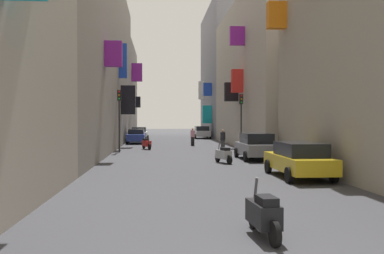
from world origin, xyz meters
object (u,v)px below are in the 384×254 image
parked_car_yellow (299,159)px  pedestrian_crossing (193,137)px  traffic_light_near_corner (241,112)px  scooter_black (264,214)px  pedestrian_near_left (223,140)px  traffic_light_far_corner (119,110)px  scooter_silver (224,154)px  parked_car_grey (256,146)px  parked_car_white (139,134)px  scooter_red (147,143)px  parked_car_silver (202,132)px  parked_car_blue (136,136)px

parked_car_yellow → pedestrian_crossing: size_ratio=2.65×
parked_car_yellow → traffic_light_near_corner: size_ratio=0.98×
scooter_black → pedestrian_near_left: bearing=82.7°
pedestrian_near_left → traffic_light_far_corner: traffic_light_far_corner is taller
scooter_silver → traffic_light_near_corner: 9.82m
parked_car_grey → parked_car_white: (-7.77, 21.92, -0.01)m
parked_car_grey → scooter_silver: (-2.20, -1.77, -0.34)m
parked_car_grey → scooter_black: parked_car_grey is taller
scooter_red → scooter_black: same height
scooter_silver → scooter_black: bearing=-96.1°
pedestrian_crossing → parked_car_white: bearing=120.0°
parked_car_grey → parked_car_silver: bearing=90.4°
parked_car_yellow → scooter_black: bearing=-114.3°
scooter_black → pedestrian_crossing: (1.07, 28.28, 0.33)m
parked_car_yellow → scooter_black: parked_car_yellow is taller
parked_car_yellow → scooter_red: bearing=112.0°
parked_car_silver → pedestrian_crossing: pedestrian_crossing is taller
pedestrian_near_left → parked_car_silver: bearing=88.3°
parked_car_yellow → scooter_silver: size_ratio=2.39×
parked_car_white → scooter_silver: (5.57, -23.69, -0.33)m
pedestrian_crossing → pedestrian_near_left: pedestrian_near_left is taller
parked_car_silver → pedestrian_near_left: pedestrian_near_left is taller
parked_car_grey → pedestrian_near_left: bearing=96.6°
parked_car_silver → parked_car_white: (-7.57, -5.18, -0.00)m
parked_car_yellow → scooter_silver: (-2.11, 5.68, -0.29)m
scooter_red → traffic_light_near_corner: size_ratio=0.40×
scooter_silver → traffic_light_near_corner: (2.87, 9.07, 2.46)m
parked_car_grey → parked_car_blue: size_ratio=0.95×
parked_car_white → pedestrian_near_left: (6.97, -14.95, -0.00)m
parked_car_grey → traffic_light_near_corner: (0.67, 7.30, 2.12)m
parked_car_blue → scooter_black: parked_car_blue is taller
pedestrian_near_left → traffic_light_near_corner: size_ratio=0.37×
parked_car_silver → pedestrian_crossing: size_ratio=2.77×
parked_car_grey → traffic_light_near_corner: bearing=84.8°
traffic_light_near_corner → parked_car_blue: bearing=131.6°
scooter_red → parked_car_grey: bearing=-52.8°
parked_car_blue → pedestrian_near_left: size_ratio=2.61×
parked_car_grey → parked_car_blue: (-7.82, 16.84, -0.05)m
parked_car_yellow → pedestrian_near_left: size_ratio=2.64×
scooter_red → pedestrian_crossing: 5.84m
scooter_silver → scooter_black: 13.67m
scooter_red → parked_car_white: bearing=95.1°
scooter_silver → pedestrian_near_left: bearing=80.9°
parked_car_blue → scooter_black: (4.16, -32.20, -0.29)m
parked_car_yellow → parked_car_blue: parked_car_yellow is taller
parked_car_grey → scooter_silver: 2.85m
parked_car_grey → traffic_light_far_corner: (-8.47, 6.06, 2.22)m
scooter_silver → scooter_red: size_ratio=1.03×
parked_car_white → pedestrian_near_left: pedestrian_near_left is taller
parked_car_white → pedestrian_near_left: size_ratio=2.80×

